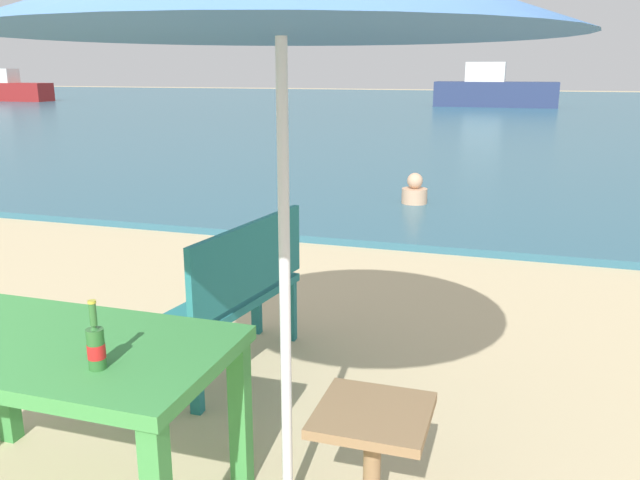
{
  "coord_description": "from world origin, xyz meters",
  "views": [
    {
      "loc": [
        1.05,
        -1.43,
        1.83
      ],
      "look_at": [
        -0.35,
        3.0,
        0.6
      ],
      "focal_mm": 36.45,
      "sensor_mm": 36.0,
      "label": 1
    }
  ],
  "objects_px": {
    "side_table_wood": "(372,452)",
    "swimmer_person": "(415,192)",
    "boat_ferry": "(9,89)",
    "picnic_table_green": "(60,367)",
    "bench_teal_center": "(238,288)",
    "beer_bottle_amber": "(96,345)",
    "boat_cargo_ship": "(494,91)"
  },
  "relations": [
    {
      "from": "boat_ferry",
      "to": "side_table_wood",
      "type": "bearing_deg",
      "value": -45.81
    },
    {
      "from": "bench_teal_center",
      "to": "swimmer_person",
      "type": "distance_m",
      "value": 5.14
    },
    {
      "from": "beer_bottle_amber",
      "to": "swimmer_person",
      "type": "relative_size",
      "value": 0.65
    },
    {
      "from": "beer_bottle_amber",
      "to": "boat_ferry",
      "type": "bearing_deg",
      "value": 132.79
    },
    {
      "from": "beer_bottle_amber",
      "to": "side_table_wood",
      "type": "height_order",
      "value": "beer_bottle_amber"
    },
    {
      "from": "swimmer_person",
      "to": "boat_cargo_ship",
      "type": "xyz_separation_m",
      "value": [
        -0.24,
        24.08,
        0.58
      ]
    },
    {
      "from": "bench_teal_center",
      "to": "boat_ferry",
      "type": "relative_size",
      "value": 0.26
    },
    {
      "from": "bench_teal_center",
      "to": "boat_ferry",
      "type": "xyz_separation_m",
      "value": [
        -26.28,
        27.0,
        0.17
      ]
    },
    {
      "from": "boat_ferry",
      "to": "picnic_table_green",
      "type": "bearing_deg",
      "value": -47.39
    },
    {
      "from": "beer_bottle_amber",
      "to": "swimmer_person",
      "type": "bearing_deg",
      "value": 89.36
    },
    {
      "from": "beer_bottle_amber",
      "to": "swimmer_person",
      "type": "height_order",
      "value": "beer_bottle_amber"
    },
    {
      "from": "swimmer_person",
      "to": "boat_ferry",
      "type": "distance_m",
      "value": 34.38
    },
    {
      "from": "beer_bottle_amber",
      "to": "swimmer_person",
      "type": "xyz_separation_m",
      "value": [
        0.08,
        6.7,
        -0.61
      ]
    },
    {
      "from": "beer_bottle_amber",
      "to": "boat_cargo_ship",
      "type": "xyz_separation_m",
      "value": [
        -0.17,
        30.78,
        -0.03
      ]
    },
    {
      "from": "picnic_table_green",
      "to": "boat_cargo_ship",
      "type": "relative_size",
      "value": 0.25
    },
    {
      "from": "beer_bottle_amber",
      "to": "bench_teal_center",
      "type": "distance_m",
      "value": 1.61
    },
    {
      "from": "picnic_table_green",
      "to": "bench_teal_center",
      "type": "height_order",
      "value": "bench_teal_center"
    },
    {
      "from": "bench_teal_center",
      "to": "swimmer_person",
      "type": "xyz_separation_m",
      "value": [
        0.23,
        5.13,
        -0.3
      ]
    },
    {
      "from": "side_table_wood",
      "to": "swimmer_person",
      "type": "relative_size",
      "value": 1.32
    },
    {
      "from": "picnic_table_green",
      "to": "side_table_wood",
      "type": "distance_m",
      "value": 1.31
    },
    {
      "from": "beer_bottle_amber",
      "to": "bench_teal_center",
      "type": "height_order",
      "value": "beer_bottle_amber"
    },
    {
      "from": "side_table_wood",
      "to": "bench_teal_center",
      "type": "distance_m",
      "value": 1.63
    },
    {
      "from": "picnic_table_green",
      "to": "boat_ferry",
      "type": "distance_m",
      "value": 38.6
    },
    {
      "from": "swimmer_person",
      "to": "boat_cargo_ship",
      "type": "distance_m",
      "value": 24.09
    },
    {
      "from": "bench_teal_center",
      "to": "beer_bottle_amber",
      "type": "bearing_deg",
      "value": -84.21
    },
    {
      "from": "picnic_table_green",
      "to": "boat_cargo_ship",
      "type": "xyz_separation_m",
      "value": [
        0.14,
        30.62,
        0.17
      ]
    },
    {
      "from": "side_table_wood",
      "to": "bench_teal_center",
      "type": "bearing_deg",
      "value": 133.3
    },
    {
      "from": "beer_bottle_amber",
      "to": "bench_teal_center",
      "type": "xyz_separation_m",
      "value": [
        -0.16,
        1.57,
        -0.31
      ]
    },
    {
      "from": "picnic_table_green",
      "to": "swimmer_person",
      "type": "distance_m",
      "value": 6.56
    },
    {
      "from": "bench_teal_center",
      "to": "side_table_wood",
      "type": "bearing_deg",
      "value": -46.7
    },
    {
      "from": "boat_ferry",
      "to": "beer_bottle_amber",
      "type": "bearing_deg",
      "value": -47.21
    },
    {
      "from": "bench_teal_center",
      "to": "boat_cargo_ship",
      "type": "height_order",
      "value": "boat_cargo_ship"
    }
  ]
}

